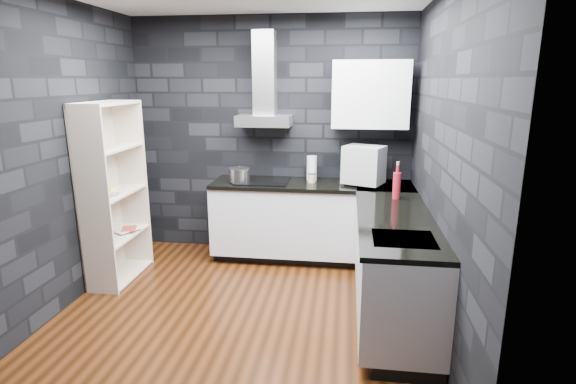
% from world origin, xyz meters
% --- Properties ---
extents(ground, '(3.20, 3.20, 0.00)m').
position_xyz_m(ground, '(0.00, 0.00, 0.00)').
color(ground, '#441F0C').
extents(wall_back, '(3.20, 0.05, 2.70)m').
position_xyz_m(wall_back, '(0.00, 1.62, 1.35)').
color(wall_back, black).
rests_on(wall_back, ground).
extents(wall_front, '(3.20, 0.05, 2.70)m').
position_xyz_m(wall_front, '(0.00, -1.62, 1.35)').
color(wall_front, black).
rests_on(wall_front, ground).
extents(wall_left, '(0.05, 3.20, 2.70)m').
position_xyz_m(wall_left, '(-1.62, 0.00, 1.35)').
color(wall_left, black).
rests_on(wall_left, ground).
extents(wall_right, '(0.05, 3.20, 2.70)m').
position_xyz_m(wall_right, '(1.62, 0.00, 1.35)').
color(wall_right, black).
rests_on(wall_right, ground).
extents(toekick_back, '(2.18, 0.50, 0.10)m').
position_xyz_m(toekick_back, '(0.50, 1.34, 0.05)').
color(toekick_back, black).
rests_on(toekick_back, ground).
extents(toekick_right, '(0.50, 1.78, 0.10)m').
position_xyz_m(toekick_right, '(1.34, 0.10, 0.05)').
color(toekick_right, black).
rests_on(toekick_right, ground).
extents(counter_back_cab, '(2.20, 0.60, 0.76)m').
position_xyz_m(counter_back_cab, '(0.50, 1.30, 0.48)').
color(counter_back_cab, white).
rests_on(counter_back_cab, ground).
extents(counter_right_cab, '(0.60, 1.80, 0.76)m').
position_xyz_m(counter_right_cab, '(1.30, 0.10, 0.48)').
color(counter_right_cab, white).
rests_on(counter_right_cab, ground).
extents(counter_back_top, '(2.20, 0.62, 0.04)m').
position_xyz_m(counter_back_top, '(0.50, 1.29, 0.88)').
color(counter_back_top, black).
rests_on(counter_back_top, counter_back_cab).
extents(counter_right_top, '(0.62, 1.80, 0.04)m').
position_xyz_m(counter_right_top, '(1.29, 0.10, 0.88)').
color(counter_right_top, black).
rests_on(counter_right_top, counter_right_cab).
extents(counter_corner_top, '(0.62, 0.62, 0.04)m').
position_xyz_m(counter_corner_top, '(1.30, 1.30, 0.88)').
color(counter_corner_top, black).
rests_on(counter_corner_top, counter_right_cab).
extents(hood_body, '(0.60, 0.34, 0.12)m').
position_xyz_m(hood_body, '(-0.05, 1.43, 1.56)').
color(hood_body, silver).
rests_on(hood_body, wall_back).
extents(hood_chimney, '(0.24, 0.20, 0.90)m').
position_xyz_m(hood_chimney, '(-0.05, 1.50, 2.07)').
color(hood_chimney, silver).
rests_on(hood_chimney, hood_body).
extents(upper_cabinet, '(0.80, 0.35, 0.70)m').
position_xyz_m(upper_cabinet, '(1.10, 1.43, 1.85)').
color(upper_cabinet, silver).
rests_on(upper_cabinet, wall_back).
extents(cooktop, '(0.58, 0.50, 0.01)m').
position_xyz_m(cooktop, '(-0.05, 1.30, 0.91)').
color(cooktop, black).
rests_on(cooktop, counter_back_top).
extents(sink_rim, '(0.44, 0.40, 0.01)m').
position_xyz_m(sink_rim, '(1.30, -0.40, 0.89)').
color(sink_rim, silver).
rests_on(sink_rim, counter_right_top).
extents(pot, '(0.25, 0.25, 0.13)m').
position_xyz_m(pot, '(-0.29, 1.20, 0.98)').
color(pot, '#B9B9BD').
rests_on(pot, cooktop).
extents(glass_vase, '(0.14, 0.14, 0.28)m').
position_xyz_m(glass_vase, '(0.49, 1.43, 1.04)').
color(glass_vase, white).
rests_on(glass_vase, counter_back_top).
extents(storage_jar, '(0.08, 0.08, 0.10)m').
position_xyz_m(storage_jar, '(0.50, 1.31, 0.95)').
color(storage_jar, tan).
rests_on(storage_jar, counter_back_top).
extents(utensil_crock, '(0.12, 0.12, 0.12)m').
position_xyz_m(utensil_crock, '(0.84, 1.36, 0.96)').
color(utensil_crock, '#B9B9BD').
rests_on(utensil_crock, counter_back_top).
extents(appliance_garage, '(0.49, 0.44, 0.40)m').
position_xyz_m(appliance_garage, '(1.06, 1.25, 1.12)').
color(appliance_garage, '#AAAEB1').
rests_on(appliance_garage, counter_back_top).
extents(red_bottle, '(0.09, 0.09, 0.25)m').
position_xyz_m(red_bottle, '(1.35, 0.72, 1.03)').
color(red_bottle, maroon).
rests_on(red_bottle, counter_right_top).
extents(bookshelf, '(0.50, 0.85, 1.80)m').
position_xyz_m(bookshelf, '(-1.42, 0.56, 0.90)').
color(bookshelf, beige).
rests_on(bookshelf, ground).
extents(fruit_bowl, '(0.31, 0.31, 0.06)m').
position_xyz_m(fruit_bowl, '(-1.42, 0.46, 0.94)').
color(fruit_bowl, white).
rests_on(fruit_bowl, bookshelf).
extents(book_red, '(0.15, 0.07, 0.20)m').
position_xyz_m(book_red, '(-1.43, 0.66, 0.57)').
color(book_red, '#973824').
rests_on(book_red, bookshelf).
extents(book_second, '(0.17, 0.11, 0.25)m').
position_xyz_m(book_second, '(-1.45, 0.72, 0.59)').
color(book_second, '#B2B2B2').
rests_on(book_second, bookshelf).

